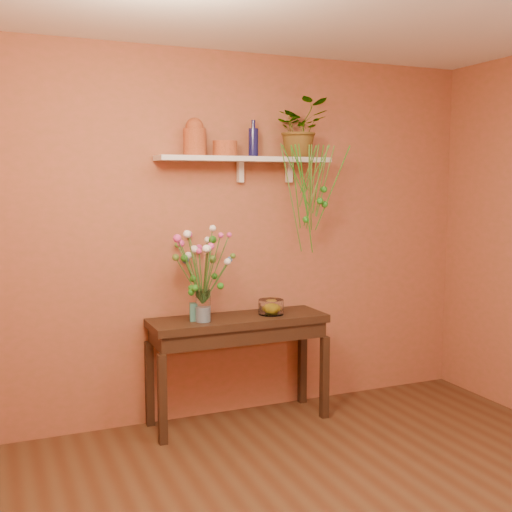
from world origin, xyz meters
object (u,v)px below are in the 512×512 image
Objects in this scene: spider_plant at (300,128)px; sideboard at (238,332)px; blue_bottle at (253,142)px; bouquet at (200,257)px; glass_bowl at (271,308)px; terracotta_jug at (195,138)px; glass_vase at (203,308)px.

sideboard is at bearing -170.73° from spider_plant.
bouquet is (-0.47, -0.15, -0.81)m from blue_bottle.
bouquet is at bearing -177.30° from glass_bowl.
spider_plant is at bearing 20.19° from glass_bowl.
terracotta_jug is 0.61× the size of spider_plant.
terracotta_jug is 0.84m from bouquet.
bouquet is (-0.02, 0.01, 0.36)m from glass_vase.
spider_plant is (0.37, -0.02, 0.11)m from blue_bottle.
spider_plant is 1.93× the size of glass_vase.
terracotta_jug is 1.19m from glass_vase.
terracotta_jug is 1.35m from glass_bowl.
blue_bottle is 1.18× the size of glass_vase.
glass_vase reaches higher than sideboard.
spider_plant is at bearing 9.27° from sideboard.
bouquet is (-0.30, -0.04, 0.57)m from sideboard.
sideboard is 1.43m from terracotta_jug.
spider_plant reaches higher than sideboard.
glass_vase reaches higher than glass_bowl.
blue_bottle is (0.17, 0.11, 1.37)m from sideboard.
sideboard is at bearing 176.28° from glass_bowl.
blue_bottle is 0.38m from spider_plant.
bouquet is 0.69m from glass_bowl.
terracotta_jug is 1.18× the size of glass_vase.
sideboard is 2.20× the size of bouquet.
bouquet is (-0.02, -0.15, -0.82)m from terracotta_jug.
blue_bottle reaches higher than bouquet.
spider_plant is at bearing -1.09° from terracotta_jug.
terracotta_jug is 0.45× the size of bouquet.
spider_plant is 1.52m from glass_vase.
terracotta_jug is 0.82m from spider_plant.
terracotta_jug is 0.45m from blue_bottle.
glass_vase is at bearing -170.31° from spider_plant.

